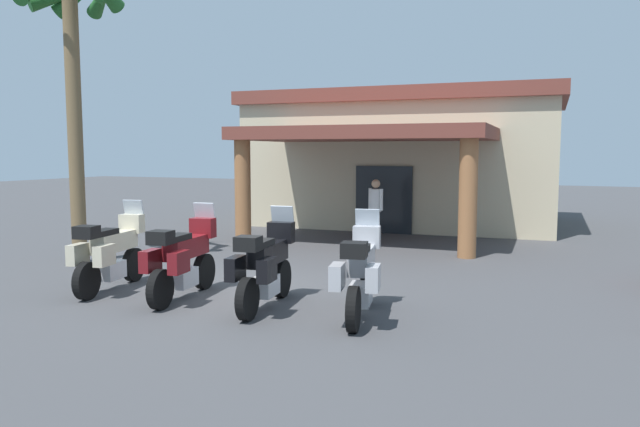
{
  "coord_description": "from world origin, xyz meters",
  "views": [
    {
      "loc": [
        5.63,
        -9.32,
        2.55
      ],
      "look_at": [
        0.42,
        2.81,
        1.2
      ],
      "focal_mm": 34.12,
      "sensor_mm": 36.0,
      "label": 1
    }
  ],
  "objects": [
    {
      "name": "motorcycle_silver",
      "position": [
        2.6,
        -0.69,
        0.7
      ],
      "size": [
        0.92,
        2.19,
        1.61
      ],
      "rotation": [
        0.0,
        0.0,
        1.78
      ],
      "color": "black",
      "rests_on": "ground_plane"
    },
    {
      "name": "ground_plane",
      "position": [
        0.0,
        0.0,
        0.0
      ],
      "size": [
        80.0,
        80.0,
        0.0
      ],
      "primitive_type": "plane",
      "color": "#424244"
    },
    {
      "name": "motorcycle_maroon",
      "position": [
        -0.64,
        -0.74,
        0.7
      ],
      "size": [
        0.78,
        2.21,
        1.61
      ],
      "rotation": [
        0.0,
        0.0,
        1.7
      ],
      "color": "black",
      "rests_on": "ground_plane"
    },
    {
      "name": "pedestrian",
      "position": [
        0.41,
        6.76,
        1.04
      ],
      "size": [
        0.48,
        0.32,
        1.78
      ],
      "rotation": [
        0.0,
        0.0,
        4.25
      ],
      "color": "black",
      "rests_on": "ground_plane"
    },
    {
      "name": "motorcycle_black",
      "position": [
        0.98,
        -0.75,
        0.7
      ],
      "size": [
        0.79,
        2.21,
        1.61
      ],
      "rotation": [
        0.0,
        0.0,
        1.7
      ],
      "color": "black",
      "rests_on": "ground_plane"
    },
    {
      "name": "palm_tree_roadside",
      "position": [
        -4.93,
        1.24,
        5.14
      ],
      "size": [
        2.43,
        2.41,
        6.82
      ],
      "color": "brown",
      "rests_on": "ground_plane"
    },
    {
      "name": "motel_building",
      "position": [
        -0.13,
        12.09,
        2.32
      ],
      "size": [
        10.84,
        11.38,
        4.56
      ],
      "rotation": [
        0.0,
        0.0,
        0.04
      ],
      "color": "beige",
      "rests_on": "ground_plane"
    },
    {
      "name": "motorcycle_cream",
      "position": [
        -2.26,
        -0.72,
        0.7
      ],
      "size": [
        0.87,
        2.2,
        1.61
      ],
      "rotation": [
        0.0,
        0.0,
        1.75
      ],
      "color": "black",
      "rests_on": "ground_plane"
    }
  ]
}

